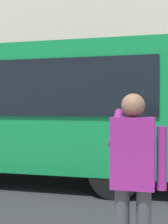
{
  "coord_description": "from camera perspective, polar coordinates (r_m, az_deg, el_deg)",
  "views": [
    {
      "loc": [
        -0.65,
        7.27,
        1.73
      ],
      "look_at": [
        1.22,
        -0.16,
        1.6
      ],
      "focal_mm": 51.3,
      "sensor_mm": 36.0,
      "label": 1
    }
  ],
  "objects": [
    {
      "name": "building_facade_far",
      "position": [
        14.71,
        11.63,
        17.77
      ],
      "size": [
        28.0,
        1.55,
        12.0
      ],
      "color": "beige",
      "rests_on": "ground_plane"
    },
    {
      "name": "ground_plane",
      "position": [
        7.5,
        9.02,
        -12.37
      ],
      "size": [
        60.0,
        60.0,
        0.0
      ],
      "primitive_type": "plane",
      "color": "#232326"
    },
    {
      "name": "pedestrian_photographer",
      "position": [
        3.06,
        8.79,
        -10.11
      ],
      "size": [
        0.53,
        0.52,
        1.7
      ],
      "color": "#2D2D33",
      "rests_on": "sidewalk_curb"
    }
  ]
}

